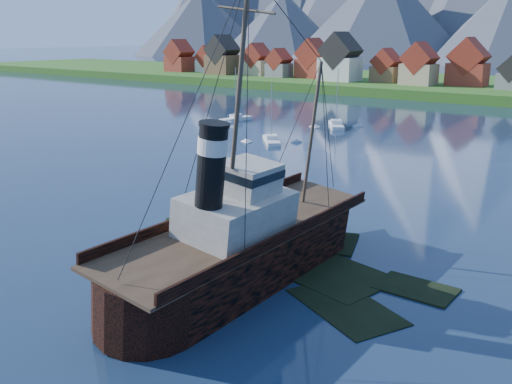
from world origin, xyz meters
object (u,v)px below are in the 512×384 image
Objects in this scene: sailboat_b at (236,119)px; tugboat_wreck at (254,238)px; sailboat_c at (336,126)px; sailboat_a at (271,141)px.

tugboat_wreck is at bearing -42.72° from sailboat_b.
tugboat_wreck is 79.89m from sailboat_c.
sailboat_c is (23.02, 6.01, -0.01)m from sailboat_b.
sailboat_c reaches higher than sailboat_a.
sailboat_a is 23.00m from sailboat_c.
sailboat_b is (-22.25, 16.98, 0.05)m from sailboat_a.
tugboat_wreck is at bearing -100.38° from sailboat_c.
sailboat_a is 0.90× the size of sailboat_b.
tugboat_wreck reaches higher than sailboat_b.
sailboat_c is at bearing 21.90° from sailboat_b.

